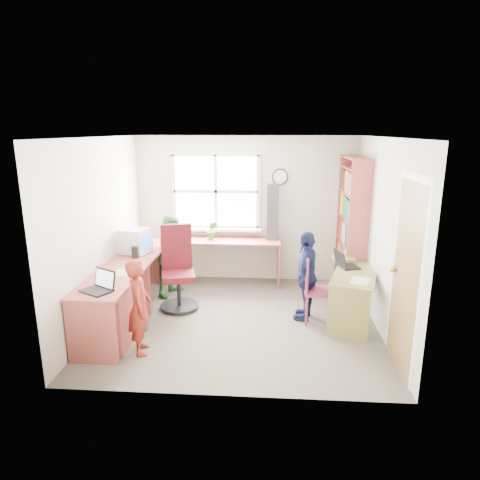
{
  "coord_description": "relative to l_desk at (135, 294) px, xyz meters",
  "views": [
    {
      "loc": [
        0.39,
        -5.29,
        2.49
      ],
      "look_at": [
        0.0,
        0.25,
        1.05
      ],
      "focal_mm": 32.0,
      "sensor_mm": 36.0,
      "label": 1
    }
  ],
  "objects": [
    {
      "name": "room",
      "position": [
        1.32,
        0.38,
        0.76
      ],
      "size": [
        3.64,
        3.44,
        2.44
      ],
      "color": "#4C443C",
      "rests_on": "ground"
    },
    {
      "name": "l_desk",
      "position": [
        0.0,
        0.0,
        0.0
      ],
      "size": [
        2.38,
        2.95,
        0.75
      ],
      "color": "#AA4A44",
      "rests_on": "ground"
    },
    {
      "name": "right_desk",
      "position": [
        2.83,
        0.38,
        0.03
      ],
      "size": [
        0.84,
        1.26,
        0.67
      ],
      "rotation": [
        0.0,
        0.0,
        -0.29
      ],
      "color": "olive",
      "rests_on": "ground"
    },
    {
      "name": "bookshelf",
      "position": [
        2.96,
        1.47,
        0.55
      ],
      "size": [
        0.3,
        1.02,
        2.1
      ],
      "color": "#AA4A44",
      "rests_on": "ground"
    },
    {
      "name": "swivel_chair",
      "position": [
        0.41,
        0.69,
        0.05
      ],
      "size": [
        0.68,
        0.68,
        1.19
      ],
      "rotation": [
        0.0,
        0.0,
        0.27
      ],
      "color": "black",
      "rests_on": "ground"
    },
    {
      "name": "wooden_chair",
      "position": [
        2.3,
        0.33,
        0.03
      ],
      "size": [
        0.39,
        0.39,
        0.9
      ],
      "rotation": [
        0.0,
        0.0,
        -0.0
      ],
      "color": "#953152",
      "rests_on": "ground"
    },
    {
      "name": "crt_monitor",
      "position": [
        -0.22,
        0.81,
        0.48
      ],
      "size": [
        0.45,
        0.43,
        0.37
      ],
      "rotation": [
        0.0,
        0.0,
        -0.31
      ],
      "color": "silver",
      "rests_on": "l_desk"
    },
    {
      "name": "laptop_left",
      "position": [
        -0.17,
        -0.65,
        0.35
      ],
      "size": [
        0.42,
        0.4,
        0.23
      ],
      "rotation": [
        0.0,
        0.0,
        -0.54
      ],
      "color": "black",
      "rests_on": "l_desk"
    },
    {
      "name": "laptop_right",
      "position": [
        2.73,
        0.65,
        0.26
      ],
      "size": [
        0.36,
        0.4,
        0.23
      ],
      "rotation": [
        0.0,
        0.0,
        1.85
      ],
      "color": "black",
      "rests_on": "right_desk"
    },
    {
      "name": "speaker_a",
      "position": [
        -0.17,
        0.6,
        0.38
      ],
      "size": [
        0.1,
        0.1,
        0.17
      ],
      "rotation": [
        0.0,
        0.0,
        0.29
      ],
      "color": "black",
      "rests_on": "l_desk"
    },
    {
      "name": "speaker_b",
      "position": [
        -0.16,
        1.07,
        0.38
      ],
      "size": [
        0.1,
        0.1,
        0.16
      ],
      "rotation": [
        0.0,
        0.0,
        -0.32
      ],
      "color": "black",
      "rests_on": "l_desk"
    },
    {
      "name": "cd_tower",
      "position": [
        1.75,
        1.78,
        0.75
      ],
      "size": [
        0.19,
        0.17,
        0.91
      ],
      "rotation": [
        0.0,
        0.0,
        -0.03
      ],
      "color": "black",
      "rests_on": "l_desk"
    },
    {
      "name": "game_box",
      "position": [
        2.77,
        0.92,
        0.24
      ],
      "size": [
        0.31,
        0.31,
        0.06
      ],
      "rotation": [
        0.0,
        0.0,
        0.07
      ],
      "color": "red",
      "rests_on": "right_desk"
    },
    {
      "name": "paper_a",
      "position": [
        -0.13,
        -0.04,
        0.3
      ],
      "size": [
        0.21,
        0.3,
        0.0
      ],
      "rotation": [
        0.0,
        0.0,
        -0.02
      ],
      "color": "beige",
      "rests_on": "l_desk"
    },
    {
      "name": "paper_b",
      "position": [
        2.83,
        0.09,
        0.21
      ],
      "size": [
        0.32,
        0.37,
        0.0
      ],
      "rotation": [
        0.0,
        0.0,
        -0.4
      ],
      "color": "beige",
      "rests_on": "right_desk"
    },
    {
      "name": "potted_plant",
      "position": [
        0.77,
        1.68,
        0.44
      ],
      "size": [
        0.17,
        0.14,
        0.3
      ],
      "primitive_type": "imported",
      "rotation": [
        0.0,
        0.0,
        -0.05
      ],
      "color": "#2A6B31",
      "rests_on": "l_desk"
    },
    {
      "name": "person_red",
      "position": [
        0.25,
        -0.64,
        0.1
      ],
      "size": [
        0.35,
        0.45,
        1.1
      ],
      "primitive_type": "imported",
      "rotation": [
        0.0,
        0.0,
        1.81
      ],
      "color": "maroon",
      "rests_on": "ground"
    },
    {
      "name": "person_green",
      "position": [
        0.24,
        1.19,
        0.17
      ],
      "size": [
        0.66,
        0.74,
        1.25
      ],
      "primitive_type": "imported",
      "rotation": [
        0.0,
        0.0,
        1.2
      ],
      "color": "#33803E",
      "rests_on": "ground"
    },
    {
      "name": "person_navy",
      "position": [
        2.2,
        0.43,
        0.15
      ],
      "size": [
        0.45,
        0.76,
        1.21
      ],
      "primitive_type": "imported",
      "rotation": [
        0.0,
        0.0,
        -1.8
      ],
      "color": "#161E46",
      "rests_on": "ground"
    }
  ]
}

